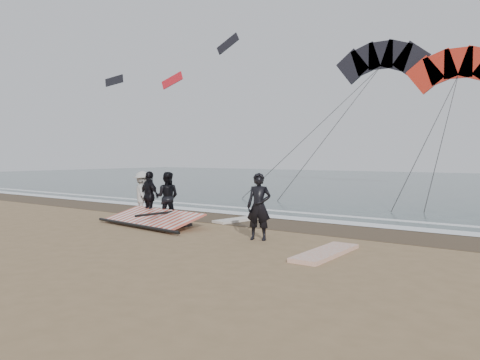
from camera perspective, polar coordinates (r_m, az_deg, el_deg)
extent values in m
plane|color=#8C704C|center=(13.81, -8.48, -7.13)|extent=(120.00, 120.00, 0.00)
cube|color=#233838|center=(43.84, 23.19, -0.39)|extent=(120.00, 54.00, 0.02)
cube|color=#4C3D2B|center=(17.28, 2.02, -5.04)|extent=(120.00, 2.80, 0.01)
cube|color=white|center=(18.45, 4.45, -4.47)|extent=(120.00, 0.90, 0.01)
cube|color=white|center=(19.91, 7.00, -3.93)|extent=(120.00, 0.45, 0.01)
imported|color=black|center=(13.41, 2.31, -3.24)|extent=(0.81, 0.65, 1.93)
cube|color=silver|center=(11.72, 10.39, -8.72)|extent=(0.73, 2.54, 0.10)
cube|color=beige|center=(17.41, 0.07, -4.84)|extent=(0.99, 2.38, 0.10)
imported|color=black|center=(17.26, -8.89, -2.05)|extent=(1.11, 1.04, 1.83)
imported|color=black|center=(17.62, -10.96, -1.94)|extent=(1.15, 0.64, 1.85)
imported|color=#ACABA7|center=(18.34, -11.78, -1.78)|extent=(1.36, 1.19, 1.83)
cube|color=black|center=(17.04, -9.56, -5.04)|extent=(2.70, 0.95, 0.10)
cube|color=red|center=(16.45, -10.57, -4.47)|extent=(4.01, 1.96, 0.41)
cylinder|color=black|center=(15.95, -12.60, -5.41)|extent=(4.44, 0.66, 0.10)
cylinder|color=black|center=(16.21, -9.84, -4.03)|extent=(0.32, 1.92, 0.08)
cylinder|color=#262626|center=(27.56, 22.37, 5.84)|extent=(0.04, 0.04, 16.09)
cylinder|color=#262626|center=(27.71, 23.71, 5.79)|extent=(0.04, 0.04, 15.66)
cylinder|color=#262626|center=(30.76, 9.83, 6.82)|extent=(0.04, 0.04, 16.03)
cylinder|color=#262626|center=(30.28, 11.80, 6.86)|extent=(0.04, 0.04, 15.72)
cube|color=black|center=(57.08, -15.10, 11.61)|extent=(3.07, 0.12, 1.16)
cube|color=red|center=(53.05, -8.28, 11.91)|extent=(3.13, 0.12, 1.74)
cube|color=black|center=(53.85, -1.50, 16.26)|extent=(3.09, 0.12, 2.13)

